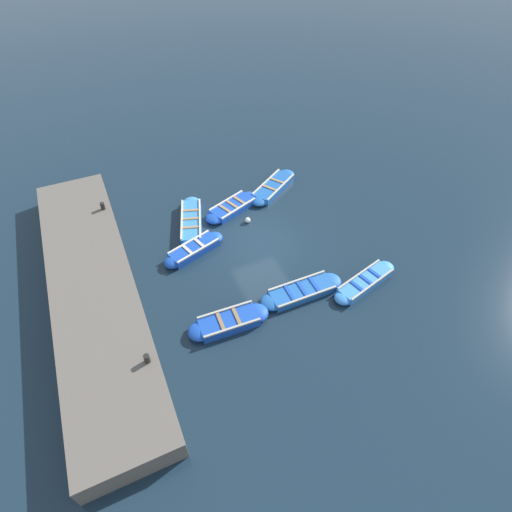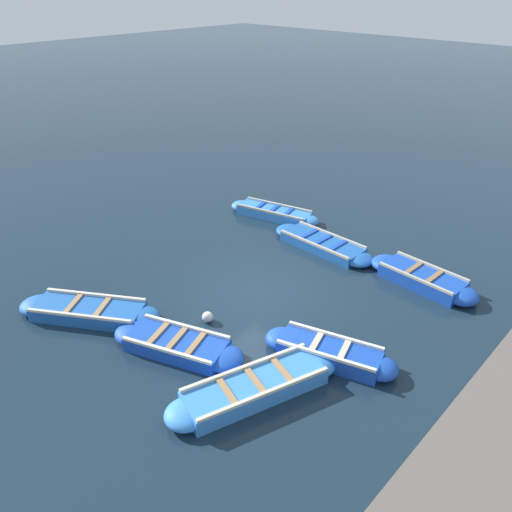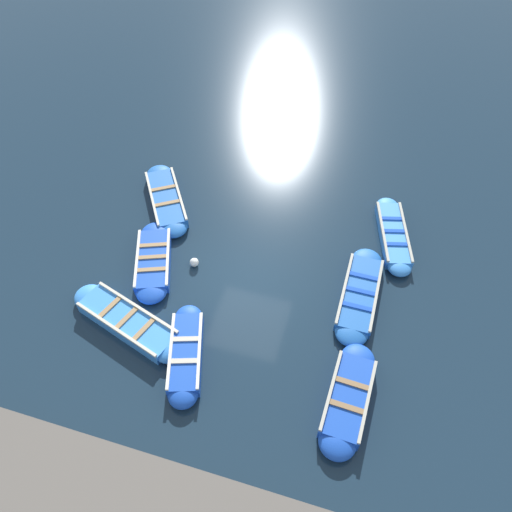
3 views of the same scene
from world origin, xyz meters
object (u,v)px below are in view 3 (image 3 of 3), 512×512
boat_drifting (128,322)px  boat_bow_out (348,398)px  boat_centre (393,235)px  boat_stern_in (186,354)px  boat_inner_gap (153,261)px  boat_outer_left (360,294)px  buoy_orange_near (194,262)px  boat_mid_row (166,199)px

boat_drifting → boat_bow_out: size_ratio=1.23×
boat_centre → boat_bow_out: bearing=-4.4°
boat_stern_in → boat_inner_gap: 3.55m
boat_drifting → boat_inner_gap: 2.31m
boat_outer_left → boat_centre: (-2.70, 0.68, 0.02)m
boat_drifting → boat_inner_gap: (-2.30, -0.25, -0.02)m
boat_drifting → boat_inner_gap: boat_drifting is taller
boat_stern_in → boat_centre: (-6.03, 4.87, -0.03)m
boat_stern_in → buoy_orange_near: 3.25m
boat_centre → boat_outer_left: bearing=-14.2°
boat_centre → boat_mid_row: bearing=-86.1°
boat_mid_row → boat_inner_gap: bearing=15.1°
boat_mid_row → boat_bow_out: bearing=53.0°
boat_stern_in → buoy_orange_near: bearing=-162.8°
boat_mid_row → buoy_orange_near: size_ratio=12.95×
boat_inner_gap → buoy_orange_near: size_ratio=12.10×
boat_centre → buoy_orange_near: bearing=-63.3°
boat_stern_in → boat_outer_left: (-3.34, 4.19, -0.05)m
boat_drifting → boat_bow_out: bearing=85.4°
boat_bow_out → boat_mid_row: boat_bow_out is taller
boat_stern_in → boat_centre: 7.75m
boat_centre → boat_bow_out: 6.08m
boat_bow_out → boat_inner_gap: 7.18m
boat_bow_out → boat_mid_row: 9.18m
boat_drifting → boat_bow_out: (0.51, 6.36, 0.00)m
boat_stern_in → boat_drifting: size_ratio=0.79×
boat_mid_row → boat_centre: bearing=93.9°
boat_stern_in → boat_mid_row: 6.23m
boat_centre → buoy_orange_near: size_ratio=12.51×
boat_stern_in → boat_bow_out: size_ratio=0.98×
boat_bow_out → boat_inner_gap: boat_bow_out is taller
boat_outer_left → boat_drifting: size_ratio=0.91×
boat_outer_left → boat_mid_row: size_ratio=1.01×
boat_stern_in → boat_drifting: (-0.49, -1.95, -0.01)m
boat_bow_out → boat_outer_left: bearing=-176.3°
boat_stern_in → boat_inner_gap: size_ratio=0.94×
boat_stern_in → boat_outer_left: boat_stern_in is taller
boat_centre → boat_drifting: size_ratio=0.88×
boat_bow_out → boat_inner_gap: (-2.81, -6.61, -0.02)m
boat_drifting → boat_inner_gap: bearing=-173.9°
boat_stern_in → buoy_orange_near: (-3.11, -0.96, -0.06)m
boat_centre → boat_mid_row: size_ratio=0.97×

